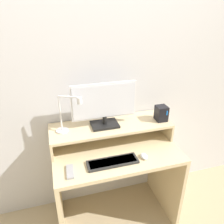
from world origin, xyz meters
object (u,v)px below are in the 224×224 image
Objects in this scene: desk_lamp at (67,116)px; remote_control at (70,172)px; monitor at (104,104)px; keyboard at (113,162)px; mouse at (144,156)px; router_dock at (161,113)px.

desk_lamp is 2.09× the size of remote_control.
monitor is 0.45m from keyboard.
keyboard reaches higher than remote_control.
mouse is 0.56m from remote_control.
keyboard is at bearing -153.80° from router_dock.
monitor is 4.02× the size of router_dock.
desk_lamp is at bearing 83.11° from remote_control.
monitor is 0.30m from desk_lamp.
router_dock is at bearing 44.81° from mouse.
desk_lamp reaches higher than router_dock.
router_dock is at bearing 26.20° from keyboard.
keyboard is 0.25m from mouse.
router_dock is (0.49, -0.05, -0.13)m from monitor.
monitor is 6.57× the size of mouse.
monitor is at bearing 127.35° from mouse.
monitor is 1.37× the size of keyboard.
router_dock is 0.60m from keyboard.
remote_control is at bearing -96.89° from desk_lamp.
monitor is at bearing 86.72° from keyboard.
router_dock reaches higher than remote_control.
remote_control is (-0.33, -0.31, -0.34)m from monitor.
monitor is at bearing 174.57° from router_dock.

